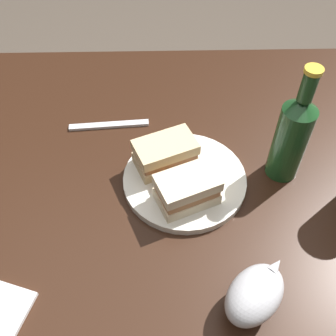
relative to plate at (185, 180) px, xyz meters
The scene contains 11 objects.
ground_plane 0.74m from the plate, 21.60° to the right, with size 6.00×6.00×0.00m, color #4C4238.
dining_table 0.38m from the plate, 21.60° to the right, with size 1.20×0.87×0.72m, color black.
plate is the anchor object (origin of this frame).
sandwich_half_left 0.07m from the plate, 45.46° to the right, with size 0.14×0.11×0.06m.
sandwich_half_right 0.07m from the plate, 90.83° to the left, with size 0.13×0.11×0.06m.
potato_wedge_front 0.06m from the plate, 34.85° to the left, with size 0.05×0.02×0.02m, color #B77F33.
potato_wedge_middle 0.04m from the plate, 10.66° to the right, with size 0.04×0.02×0.02m, color #AD702D.
potato_wedge_back 0.04m from the plate, 26.03° to the right, with size 0.04×0.02×0.02m, color #B77F33.
gravy_boat 0.27m from the plate, 110.28° to the left, with size 0.13×0.14×0.07m.
cider_bottle 0.22m from the plate, behind, with size 0.06×0.06×0.25m.
fork 0.23m from the plate, 45.44° to the right, with size 0.18×0.02×0.01m, color silver.
Camera 1 is at (-0.02, 0.53, 1.36)m, focal length 42.98 mm.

